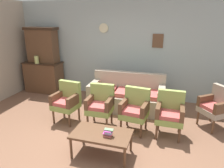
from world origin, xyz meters
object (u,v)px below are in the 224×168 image
Objects in this scene: armchair_row_middle at (67,100)px; armchair_near_couch_end at (100,104)px; side_cabinet at (44,77)px; floral_couch at (127,96)px; vase_on_cabinet at (37,60)px; book_stack_on_table at (108,133)px; wingback_chair_by_fireplace at (216,105)px; armchair_near_cabinet at (170,112)px; armchair_by_doorway at (135,108)px; coffee_table at (102,135)px.

armchair_row_middle is 0.78m from armchair_near_couch_end.
side_cabinet reaches higher than floral_couch.
armchair_row_middle is (1.68, -1.35, -0.54)m from vase_on_cabinet.
floral_couch is 2.02m from book_stack_on_table.
armchair_near_couch_end is at bearing 2.53° from armchair_row_middle.
armchair_near_couch_end is 2.44m from wingback_chair_by_fireplace.
armchair_near_cabinet is (2.22, 0.05, 0.00)m from armchair_row_middle.
floral_couch is at bearing 137.93° from armchair_near_cabinet.
floral_couch is 2.04m from wingback_chair_by_fireplace.
coffee_table is at bearing -111.93° from armchair_by_doorway.
wingback_chair_by_fireplace is at bearing -10.54° from floral_couch.
armchair_by_doorway is at bearing 76.07° from book_stack_on_table.
vase_on_cabinet is 0.25× the size of armchair_near_couch_end.
coffee_table is (1.15, -0.93, -0.12)m from armchair_row_middle.
wingback_chair_by_fireplace is 5.46× the size of book_stack_on_table.
vase_on_cabinet is at bearing 141.74° from book_stack_on_table.
wingback_chair_by_fireplace is at bearing -10.47° from side_cabinet.
floral_couch and armchair_row_middle have the same top height.
wingback_chair_by_fireplace is (3.14, 0.65, 0.00)m from armchair_row_middle.
side_cabinet is at bearing 69.30° from vase_on_cabinet.
armchair_by_doorway is 1.00× the size of wingback_chair_by_fireplace.
side_cabinet is 3.83m from book_stack_on_table.
armchair_near_couch_end is 1.00× the size of armchair_near_cabinet.
side_cabinet is 2.80m from floral_couch.
armchair_row_middle is 1.62m from book_stack_on_table.
floral_couch is at bearing 41.80° from armchair_row_middle.
armchair_near_cabinet is (3.83, -1.48, 0.03)m from side_cabinet.
armchair_near_cabinet is at bearing 1.19° from armchair_row_middle.
armchair_by_doorway reaches higher than coffee_table.
armchair_by_doorway and wingback_chair_by_fireplace have the same top height.
book_stack_on_table is (0.14, -2.01, 0.16)m from floral_couch.
armchair_near_couch_end is 5.46× the size of book_stack_on_table.
side_cabinet is 0.60m from vase_on_cabinet.
book_stack_on_table is (-0.94, -1.03, -0.02)m from armchair_near_cabinet.
armchair_by_doorway is 1.04m from coffee_table.
armchair_near_couch_end is at bearing -179.53° from armchair_near_cabinet.
coffee_table is 6.07× the size of book_stack_on_table.
floral_couch is 2.09× the size of armchair_near_cabinet.
floral_couch is 2.09× the size of wingback_chair_by_fireplace.
armchair_row_middle is at bearing -138.20° from floral_couch.
armchair_near_cabinet is (3.90, -1.30, -0.54)m from vase_on_cabinet.
book_stack_on_table is at bearing -138.65° from wingback_chair_by_fireplace.
side_cabinet reaches higher than coffee_table.
armchair_near_cabinet is 1.00× the size of wingback_chair_by_fireplace.
book_stack_on_table is at bearing -132.22° from armchair_near_cabinet.
vase_on_cabinet is 3.69m from coffee_table.
vase_on_cabinet is 3.52m from armchair_by_doorway.
vase_on_cabinet is at bearing -110.70° from side_cabinet.
side_cabinet is 1.28× the size of armchair_near_cabinet.
armchair_row_middle is 1.53m from armchair_by_doorway.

